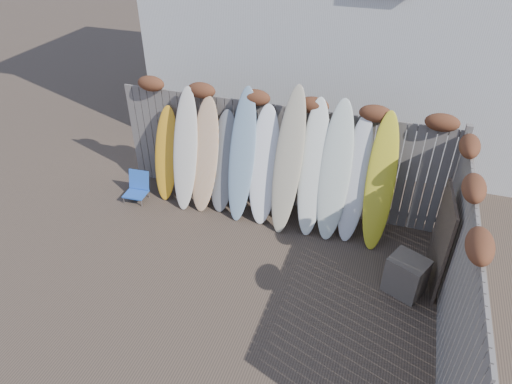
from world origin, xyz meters
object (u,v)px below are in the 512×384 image
(beach_chair, at_px, (137,187))
(wooden_crate, at_px, (406,276))
(surfboard_0, at_px, (166,154))
(lattice_panel, at_px, (441,242))

(beach_chair, xyz_separation_m, wooden_crate, (5.06, -0.87, 0.06))
(beach_chair, distance_m, surfboard_0, 0.89)
(beach_chair, height_order, wooden_crate, wooden_crate)
(wooden_crate, relative_size, surfboard_0, 0.34)
(lattice_panel, distance_m, surfboard_0, 5.00)
(beach_chair, height_order, lattice_panel, lattice_panel)
(beach_chair, xyz_separation_m, lattice_panel, (5.44, -0.52, 0.53))
(beach_chair, relative_size, wooden_crate, 0.88)
(surfboard_0, bearing_deg, beach_chair, -146.41)
(lattice_panel, height_order, surfboard_0, surfboard_0)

